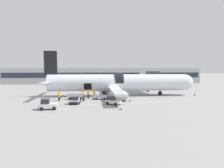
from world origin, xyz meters
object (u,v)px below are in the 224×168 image
object	(u,v)px
baggage_cart_loading	(75,97)
ground_crew_driver	(83,94)
baggage_tug_rear	(75,100)
ground_crew_loader_a	(94,93)
airplane	(117,83)
baggage_cart_queued	(101,97)
ground_crew_helper	(60,95)
baggage_tug_lead	(113,101)
suitcase_on_tarmac_upright	(83,99)
baggage_tug_mid	(48,105)
ground_crew_loader_b	(59,96)
ground_crew_supervisor	(88,94)

from	to	relation	value
baggage_cart_loading	ground_crew_driver	world-z (taller)	ground_crew_driver
baggage_tug_rear	ground_crew_loader_a	xyz separation A→B (m)	(3.58, 7.72, 0.31)
airplane	ground_crew_driver	distance (m)	8.49
ground_crew_driver	baggage_cart_queued	bearing A→B (deg)	-35.72
ground_crew_helper	baggage_cart_loading	bearing A→B (deg)	5.58
baggage_tug_lead	suitcase_on_tarmac_upright	size ratio (longest dim) A/B	3.55
baggage_tug_mid	ground_crew_helper	bearing A→B (deg)	88.75
baggage_tug_lead	baggage_tug_rear	bearing A→B (deg)	167.57
baggage_tug_lead	ground_crew_driver	world-z (taller)	ground_crew_driver
airplane	ground_crew_loader_a	xyz separation A→B (m)	(-5.33, -2.61, -2.15)
baggage_tug_mid	baggage_cart_loading	bearing A→B (deg)	71.24
baggage_cart_loading	suitcase_on_tarmac_upright	xyz separation A→B (m)	(1.79, -2.35, -0.23)
suitcase_on_tarmac_upright	ground_crew_helper	bearing A→B (deg)	157.67
baggage_cart_queued	ground_crew_loader_b	xyz separation A→B (m)	(-8.46, -1.53, 0.48)
baggage_cart_queued	suitcase_on_tarmac_upright	bearing A→B (deg)	-149.92
baggage_tug_rear	ground_crew_driver	size ratio (longest dim) A/B	1.88
baggage_tug_rear	baggage_cart_loading	bearing A→B (deg)	94.21
baggage_cart_loading	baggage_cart_queued	distance (m)	5.40
baggage_tug_mid	ground_crew_supervisor	distance (m)	12.70
baggage_tug_rear	ground_crew_loader_b	distance (m)	4.88
ground_crew_loader_a	suitcase_on_tarmac_upright	bearing A→B (deg)	-114.11
airplane	baggage_tug_lead	bearing A→B (deg)	-99.97
airplane	baggage_tug_rear	xyz separation A→B (m)	(-8.91, -10.32, -2.46)
ground_crew_loader_a	ground_crew_driver	world-z (taller)	ground_crew_loader_a
airplane	ground_crew_driver	world-z (taller)	airplane
airplane	baggage_tug_lead	xyz separation A→B (m)	(-2.08, -11.83, -2.43)
baggage_tug_rear	ground_crew_supervisor	size ratio (longest dim) A/B	1.83
baggage_tug_rear	baggage_cart_loading	xyz separation A→B (m)	(-0.38, 5.22, -0.03)
airplane	ground_crew_loader_a	world-z (taller)	airplane
baggage_cart_queued	ground_crew_helper	bearing A→B (deg)	-179.68
ground_crew_loader_a	ground_crew_supervisor	distance (m)	1.86
baggage_tug_mid	baggage_tug_rear	xyz separation A→B (m)	(3.78, 4.78, -0.11)
airplane	baggage_cart_loading	xyz separation A→B (m)	(-9.29, -5.11, -2.48)
ground_crew_loader_a	suitcase_on_tarmac_upright	distance (m)	5.35
baggage_tug_lead	baggage_tug_rear	size ratio (longest dim) A/B	0.90
ground_crew_driver	suitcase_on_tarmac_upright	bearing A→B (deg)	-86.66
baggage_tug_rear	baggage_cart_loading	world-z (taller)	baggage_tug_rear
baggage_tug_mid	ground_crew_helper	world-z (taller)	ground_crew_helper
suitcase_on_tarmac_upright	baggage_tug_lead	bearing A→B (deg)	-38.83
ground_crew_supervisor	baggage_cart_queued	bearing A→B (deg)	-27.62
ground_crew_loader_b	ground_crew_helper	distance (m)	1.48
airplane	ground_crew_supervisor	xyz separation A→B (m)	(-6.62, -3.95, -2.15)
ground_crew_loader_a	baggage_tug_mid	bearing A→B (deg)	-120.47
baggage_tug_lead	baggage_cart_loading	distance (m)	9.86
ground_crew_loader_a	ground_crew_driver	distance (m)	2.46
baggage_tug_rear	ground_crew_helper	xyz separation A→B (m)	(-3.57, 4.91, 0.32)
baggage_cart_loading	ground_crew_loader_a	distance (m)	4.70
baggage_tug_mid	ground_crew_driver	xyz separation A→B (m)	(4.90, 12.54, 0.17)
baggage_cart_loading	ground_crew_loader_b	size ratio (longest dim) A/B	2.40
ground_crew_loader_b	suitcase_on_tarmac_upright	size ratio (longest dim) A/B	2.22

